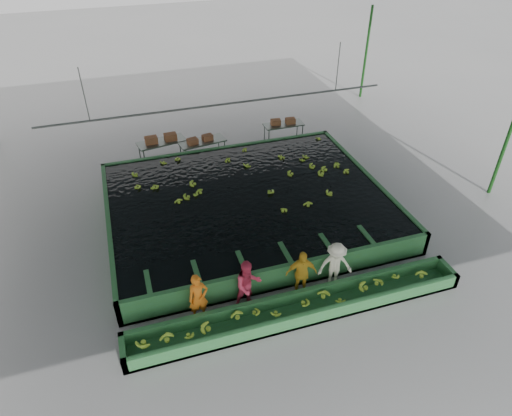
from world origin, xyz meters
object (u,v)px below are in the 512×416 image
object	(u,v)px
flotation_tank	(248,205)
box_stack_right	(283,124)
worker_a	(198,298)
packing_table_left	(163,151)
worker_c	(301,273)
worker_d	(335,265)
packing_table_mid	(203,150)
box_stack_left	(161,142)
worker_b	(248,285)
packing_table_right	(283,132)
sorting_trough	(300,308)
box_stack_mid	(200,142)

from	to	relation	value
flotation_tank	box_stack_right	distance (m)	6.36
worker_a	packing_table_left	world-z (taller)	worker_a
box_stack_right	worker_c	bearing A→B (deg)	-107.60
worker_c	worker_d	bearing A→B (deg)	10.31
packing_table_mid	box_stack_left	size ratio (longest dim) A/B	1.48
packing_table_left	box_stack_right	xyz separation A→B (m)	(5.77, 0.21, 0.39)
worker_b	packing_table_mid	bearing A→B (deg)	80.33
worker_a	packing_table_mid	world-z (taller)	worker_a
worker_b	box_stack_left	xyz separation A→B (m)	(-1.08, 9.42, 0.12)
flotation_tank	packing_table_right	distance (m)	6.35
sorting_trough	flotation_tank	bearing A→B (deg)	90.00
box_stack_right	flotation_tank	bearing A→B (deg)	-122.36
box_stack_mid	box_stack_right	size ratio (longest dim) A/B	0.99
packing_table_mid	box_stack_right	xyz separation A→B (m)	(4.06, 0.68, 0.40)
worker_d	flotation_tank	bearing A→B (deg)	120.70
sorting_trough	worker_b	world-z (taller)	worker_b
sorting_trough	packing_table_left	world-z (taller)	packing_table_left
sorting_trough	packing_table_right	xyz separation A→B (m)	(3.43, 10.45, 0.18)
worker_b	packing_table_right	bearing A→B (deg)	58.30
worker_a	worker_b	world-z (taller)	worker_b
box_stack_left	box_stack_right	world-z (taller)	box_stack_left
flotation_tank	box_stack_mid	xyz separation A→B (m)	(-0.76, 4.61, 0.48)
sorting_trough	worker_a	world-z (taller)	worker_a
flotation_tank	worker_b	distance (m)	4.51
worker_d	sorting_trough	bearing A→B (deg)	-138.55
flotation_tank	packing_table_mid	size ratio (longest dim) A/B	4.91
packing_table_mid	worker_b	bearing A→B (deg)	-94.09
flotation_tank	worker_b	world-z (taller)	worker_b
worker_c	box_stack_left	size ratio (longest dim) A/B	1.17
packing_table_mid	packing_table_right	distance (m)	4.14
flotation_tank	packing_table_right	bearing A→B (deg)	57.33
sorting_trough	box_stack_left	world-z (taller)	box_stack_left
packing_table_right	box_stack_mid	xyz separation A→B (m)	(-4.19, -0.74, 0.50)
worker_b	packing_table_mid	world-z (taller)	worker_b
box_stack_right	sorting_trough	bearing A→B (deg)	-107.99
worker_c	box_stack_right	distance (m)	10.14
box_stack_mid	flotation_tank	bearing A→B (deg)	-80.66
worker_d	box_stack_mid	xyz separation A→B (m)	(-2.19, 8.91, 0.12)
worker_c	box_stack_right	bearing A→B (deg)	82.72
packing_table_mid	box_stack_left	bearing A→B (deg)	165.54
worker_d	box_stack_left	distance (m)	10.17
worker_d	packing_table_left	world-z (taller)	worker_d
flotation_tank	worker_d	size ratio (longest dim) A/B	6.22
worker_c	sorting_trough	bearing A→B (deg)	-102.28
sorting_trough	packing_table_left	distance (m)	10.53
packing_table_mid	box_stack_right	bearing A→B (deg)	9.56
packing_table_right	box_stack_left	xyz separation A→B (m)	(-5.81, -0.22, 0.52)
worker_a	packing_table_mid	distance (m)	9.22
worker_b	worker_d	distance (m)	2.74
flotation_tank	worker_a	bearing A→B (deg)	-122.55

